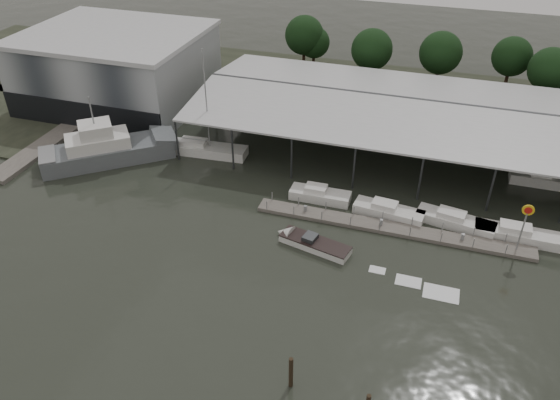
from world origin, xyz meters
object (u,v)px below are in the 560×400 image
(white_sailboat, at_px, (205,149))
(speedboat_underway, at_px, (309,242))
(shell_fuel_sign, at_px, (525,220))
(grey_trawler, at_px, (108,149))

(white_sailboat, relative_size, speedboat_underway, 0.74)
(shell_fuel_sign, bearing_deg, white_sailboat, 166.39)
(white_sailboat, bearing_deg, speedboat_underway, -42.59)
(grey_trawler, height_order, white_sailboat, white_sailboat)
(shell_fuel_sign, xyz_separation_m, grey_trawler, (-46.99, 3.76, -2.35))
(white_sailboat, bearing_deg, grey_trawler, -158.13)
(shell_fuel_sign, height_order, grey_trawler, grey_trawler)
(white_sailboat, distance_m, speedboat_underway, 22.13)
(shell_fuel_sign, xyz_separation_m, white_sailboat, (-36.52, 8.84, -3.27))
(shell_fuel_sign, bearing_deg, speedboat_underway, -165.52)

